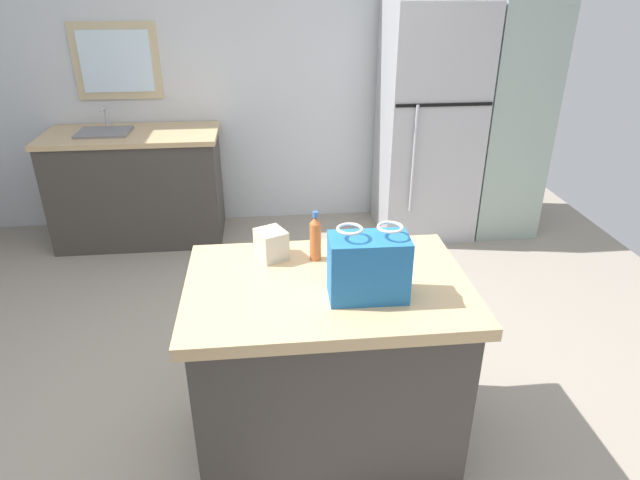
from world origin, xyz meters
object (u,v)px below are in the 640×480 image
kitchen_island (327,366)px  small_box (271,244)px  refrigerator (428,123)px  tall_cabinet (510,98)px  bottle (315,238)px  shopping_bag (368,267)px

kitchen_island → small_box: size_ratio=8.85×
refrigerator → small_box: bearing=-121.9°
refrigerator → small_box: size_ratio=14.04×
tall_cabinet → bottle: bearing=-129.6°
kitchen_island → small_box: (-0.23, 0.24, 0.51)m
kitchen_island → shopping_bag: 0.61m
tall_cabinet → shopping_bag: tall_cabinet is taller
tall_cabinet → bottle: size_ratio=9.72×
kitchen_island → small_box: 0.61m
tall_cabinet → kitchen_island: bearing=-126.7°
kitchen_island → refrigerator: (1.12, 2.41, 0.49)m
small_box → refrigerator: bearing=58.1°
shopping_bag → small_box: shopping_bag is taller
refrigerator → bottle: size_ratio=8.10×
small_box → tall_cabinet: bearing=47.0°
refrigerator → bottle: refrigerator is taller
tall_cabinet → bottle: tall_cabinet is taller
refrigerator → shopping_bag: bearing=-111.1°
kitchen_island → bottle: bearing=98.3°
tall_cabinet → small_box: (-2.02, -2.16, -0.17)m
refrigerator → small_box: refrigerator is taller
kitchen_island → small_box: bearing=132.8°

